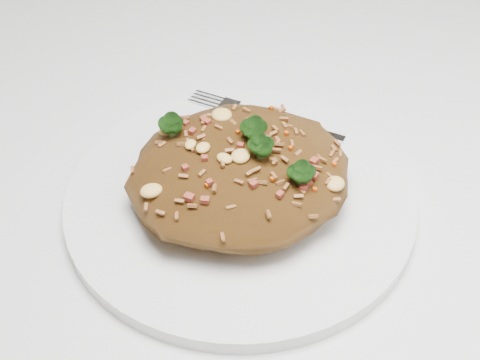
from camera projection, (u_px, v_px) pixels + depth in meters
name	position (u px, v px, depth m)	size (l,w,h in m)	color
dining_table	(157.00, 239.00, 0.68)	(1.20, 0.80, 0.75)	white
plate	(240.00, 198.00, 0.58)	(0.30, 0.30, 0.01)	white
fried_rice	(240.00, 165.00, 0.56)	(0.19, 0.17, 0.07)	brown
fork	(273.00, 119.00, 0.65)	(0.12, 0.13, 0.00)	silver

